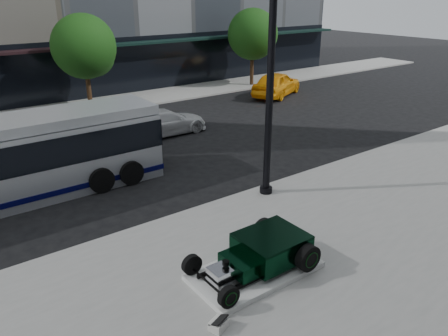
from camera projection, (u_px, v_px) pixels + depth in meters
ground at (188, 184)px, 17.03m from camera, size 120.00×120.00×0.00m
sidewalk_far at (70, 109)px, 27.45m from camera, size 70.00×4.00×0.12m
street_trees at (86, 49)px, 25.98m from camera, size 29.80×3.80×5.70m
display_plinth at (255, 270)px, 11.44m from camera, size 3.40×1.80×0.15m
hot_rod at (265, 250)px, 11.43m from camera, size 3.22×2.00×0.81m
info_plaque at (219, 324)px, 9.54m from camera, size 0.48×0.42×0.31m
lamppost at (270, 88)px, 14.59m from camera, size 0.46×0.46×8.34m
white_sedan at (165, 122)px, 22.65m from camera, size 4.60×1.93×1.33m
yellow_taxi at (277, 84)px, 30.88m from camera, size 5.43×3.97×1.72m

